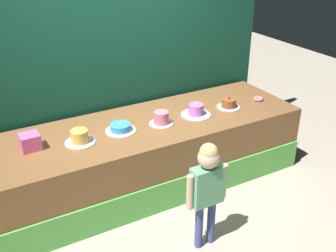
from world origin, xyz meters
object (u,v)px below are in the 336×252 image
Objects in this scene: donut at (258,99)px; cake_center_left at (121,128)px; cake_center_right at (161,119)px; child_figure at (207,182)px; cake_right at (196,111)px; cake_left at (80,137)px; pink_box at (30,142)px; cake_far_right at (229,104)px.

donut is 1.80m from cake_center_left.
cake_center_right is (0.45, -0.06, 0.03)m from cake_center_left.
child_figure reaches higher than cake_right.
cake_left reaches higher than cake_center_right.
child_figure is 1.23m from cake_right.
cake_center_left is at bearing -4.60° from pink_box.
pink_box is at bearing 177.10° from donut.
cake_center_left is 1.21× the size of cake_center_right.
child_figure is 3.56× the size of cake_left.
pink_box is 2.70m from donut.
child_figure is 3.36× the size of cake_center_left.
donut is 0.90m from cake_right.
cake_far_right is at bearing -1.30° from cake_right.
child_figure is at bearing -133.68° from cake_far_right.
child_figure reaches higher than cake_far_right.
cake_right is at bearing 178.70° from cake_far_right.
cake_left is 0.45m from cake_center_left.
cake_right is at bearing 62.12° from child_figure.
pink_box is at bearing 166.16° from cake_left.
child_figure is 1.48m from cake_far_right.
cake_center_right is at bearing 83.53° from child_figure.
cake_center_right is 0.90m from cake_far_right.
donut is at bearing 35.88° from child_figure.
pink_box is 2.25m from cake_far_right.
cake_right is (-0.90, 0.02, 0.03)m from donut.
child_figure is 1.72m from pink_box.
donut is at bearing -2.05° from cake_center_left.
cake_left is 1.14× the size of cake_center_right.
cake_left is at bearing 179.34° from donut.
donut is 0.44× the size of cake_far_right.
pink_box is 0.56× the size of cake_center_left.
pink_box reaches higher than donut.
donut is at bearing -0.70° from cake_far_right.
child_figure reaches higher than cake_center_right.
cake_center_right is (-1.35, 0.01, 0.04)m from donut.
cake_far_right is at bearing -0.02° from cake_center_right.
pink_box is 1.80m from cake_right.
cake_far_right is (0.90, -0.00, -0.02)m from cake_center_right.
child_figure is 3.16× the size of cake_right.
pink_box is (-1.23, 1.20, 0.15)m from child_figure.
cake_center_left is 0.45m from cake_center_right.
child_figure is 1.35m from cake_left.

